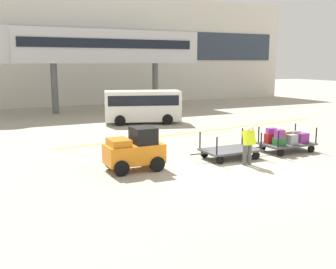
% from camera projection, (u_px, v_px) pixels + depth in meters
% --- Properties ---
extents(ground_plane, '(120.00, 120.00, 0.00)m').
position_uv_depth(ground_plane, '(234.00, 173.00, 14.40)').
color(ground_plane, '#A8A08E').
extents(apron_lead_line, '(17.92, 2.67, 0.01)m').
position_uv_depth(apron_lead_line, '(208.00, 131.00, 23.13)').
color(apron_lead_line, yellow).
rests_on(apron_lead_line, ground_plane).
extents(terminal_building, '(46.25, 2.51, 9.99)m').
position_uv_depth(terminal_building, '(69.00, 50.00, 36.48)').
color(terminal_building, beige).
rests_on(terminal_building, ground_plane).
extents(jet_bridge, '(17.44, 3.00, 6.41)m').
position_uv_depth(jet_bridge, '(86.00, 47.00, 31.16)').
color(jet_bridge, '#B7B7BC').
rests_on(jet_bridge, ground_plane).
extents(baggage_tug, '(2.11, 1.24, 1.58)m').
position_uv_depth(baggage_tug, '(135.00, 150.00, 14.63)').
color(baggage_tug, orange).
rests_on(baggage_tug, ground_plane).
extents(baggage_cart_lead, '(3.01, 1.42, 1.10)m').
position_uv_depth(baggage_cart_lead, '(230.00, 150.00, 16.47)').
color(baggage_cart_lead, '#4C4C4F').
rests_on(baggage_cart_lead, ground_plane).
extents(baggage_cart_middle, '(3.01, 1.42, 1.10)m').
position_uv_depth(baggage_cart_middle, '(286.00, 140.00, 17.69)').
color(baggage_cart_middle, '#4C4C4F').
rests_on(baggage_cart_middle, ground_plane).
extents(baggage_handler, '(0.46, 0.47, 1.56)m').
position_uv_depth(baggage_handler, '(248.00, 143.00, 15.29)').
color(baggage_handler, '#4C4C4C').
rests_on(baggage_handler, ground_plane).
extents(shuttle_van, '(5.15, 3.26, 2.10)m').
position_uv_depth(shuttle_van, '(143.00, 104.00, 25.81)').
color(shuttle_van, white).
rests_on(shuttle_van, ground_plane).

